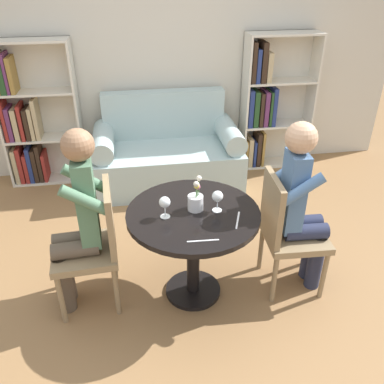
% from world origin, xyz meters
% --- Properties ---
extents(ground_plane, '(16.00, 16.00, 0.00)m').
position_xyz_m(ground_plane, '(0.00, 0.00, 0.00)').
color(ground_plane, olive).
extents(back_wall, '(5.20, 0.05, 2.70)m').
position_xyz_m(back_wall, '(0.00, 2.15, 1.35)').
color(back_wall, beige).
rests_on(back_wall, ground_plane).
extents(round_table, '(0.88, 0.88, 0.70)m').
position_xyz_m(round_table, '(0.00, 0.00, 0.55)').
color(round_table, black).
rests_on(round_table, ground_plane).
extents(couch, '(1.51, 0.80, 0.92)m').
position_xyz_m(couch, '(0.00, 1.72, 0.31)').
color(couch, '#A8C1C1').
rests_on(couch, ground_plane).
extents(bookshelf_left, '(0.78, 0.28, 1.47)m').
position_xyz_m(bookshelf_left, '(-1.36, 1.99, 0.67)').
color(bookshelf_left, silver).
rests_on(bookshelf_left, ground_plane).
extents(bookshelf_right, '(0.78, 0.28, 1.47)m').
position_xyz_m(bookshelf_right, '(1.16, 1.99, 0.72)').
color(bookshelf_right, silver).
rests_on(bookshelf_right, ground_plane).
extents(chair_left, '(0.44, 0.44, 0.90)m').
position_xyz_m(chair_left, '(-0.66, 0.05, 0.49)').
color(chair_left, '#937A56').
rests_on(chair_left, ground_plane).
extents(chair_right, '(0.44, 0.44, 0.90)m').
position_xyz_m(chair_right, '(0.66, -0.01, 0.49)').
color(chair_right, '#937A56').
rests_on(chair_right, ground_plane).
extents(person_left, '(0.43, 0.36, 1.30)m').
position_xyz_m(person_left, '(-0.74, 0.04, 0.68)').
color(person_left, brown).
rests_on(person_left, ground_plane).
extents(person_right, '(0.43, 0.35, 1.28)m').
position_xyz_m(person_right, '(0.74, -0.01, 0.68)').
color(person_right, '#282D47').
rests_on(person_right, ground_plane).
extents(wine_glass_left, '(0.07, 0.07, 0.15)m').
position_xyz_m(wine_glass_left, '(-0.19, -0.03, 0.80)').
color(wine_glass_left, white).
rests_on(wine_glass_left, round_table).
extents(wine_glass_right, '(0.07, 0.07, 0.15)m').
position_xyz_m(wine_glass_right, '(0.16, -0.01, 0.80)').
color(wine_glass_right, white).
rests_on(wine_glass_right, round_table).
extents(flower_vase, '(0.10, 0.10, 0.24)m').
position_xyz_m(flower_vase, '(0.02, 0.03, 0.78)').
color(flower_vase, silver).
rests_on(flower_vase, round_table).
extents(knife_left_setting, '(0.19, 0.02, 0.00)m').
position_xyz_m(knife_left_setting, '(0.01, -0.32, 0.70)').
color(knife_left_setting, silver).
rests_on(knife_left_setting, round_table).
extents(fork_left_setting, '(0.08, 0.18, 0.00)m').
position_xyz_m(fork_left_setting, '(0.26, -0.14, 0.70)').
color(fork_left_setting, silver).
rests_on(fork_left_setting, round_table).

